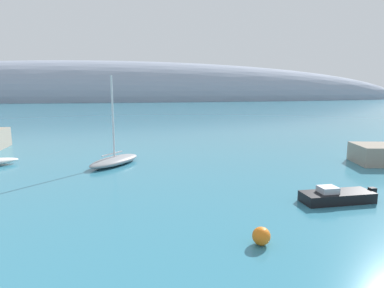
# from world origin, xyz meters

# --- Properties ---
(distant_ridge) EXTENTS (372.68, 52.04, 43.52)m
(distant_ridge) POSITION_xyz_m (-24.47, 191.61, 0.00)
(distant_ridge) COLOR #8E99AD
(distant_ridge) RESTS_ON ground
(sailboat_grey_mid_mooring) EXTENTS (5.59, 6.20, 8.48)m
(sailboat_grey_mid_mooring) POSITION_xyz_m (-8.38, 30.99, 0.50)
(sailboat_grey_mid_mooring) COLOR gray
(sailboat_grey_mid_mooring) RESTS_ON water
(motorboat_black_alongside_breakwater) EXTENTS (5.17, 1.76, 1.08)m
(motorboat_black_alongside_breakwater) POSITION_xyz_m (6.52, 17.87, 0.38)
(motorboat_black_alongside_breakwater) COLOR black
(motorboat_black_alongside_breakwater) RESTS_ON water
(mooring_buoy_orange) EXTENTS (0.87, 0.87, 0.87)m
(mooring_buoy_orange) POSITION_xyz_m (-0.56, 13.05, 0.44)
(mooring_buoy_orange) COLOR orange
(mooring_buoy_orange) RESTS_ON water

